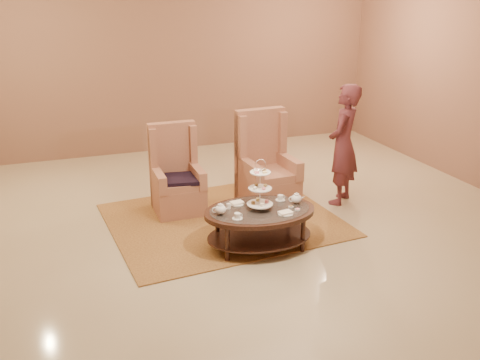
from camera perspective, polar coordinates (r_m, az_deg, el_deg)
name	(u,v)px	position (r m, az deg, el deg)	size (l,w,h in m)	color
ground	(241,235)	(6.71, 0.07, -5.87)	(8.00, 8.00, 0.00)	tan
ceiling	(241,235)	(6.71, 0.07, -5.87)	(8.00, 8.00, 0.02)	silver
wall_back	(166,56)	(9.97, -7.94, 13.01)	(8.00, 0.04, 3.50)	#885F4A
rug	(223,220)	(7.11, -1.81, -4.27)	(3.06, 2.62, 0.02)	olive
tea_table	(260,216)	(6.25, 2.11, -3.89)	(1.37, 1.00, 1.10)	black
armchair_left	(177,182)	(7.35, -6.78, -0.22)	(0.65, 0.67, 1.20)	#A4694D
armchair_right	(265,174)	(7.52, 2.71, 0.69)	(0.76, 0.78, 1.33)	#A4694D
person	(343,145)	(7.58, 10.95, 3.70)	(0.73, 0.72, 1.70)	#57252B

